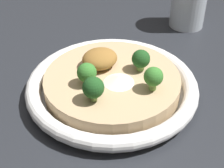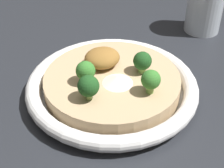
{
  "view_description": "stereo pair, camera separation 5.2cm",
  "coord_description": "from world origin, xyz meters",
  "views": [
    {
      "loc": [
        -0.23,
        -0.34,
        0.34
      ],
      "look_at": [
        0.0,
        0.0,
        0.02
      ],
      "focal_mm": 55.0,
      "sensor_mm": 36.0,
      "label": 1
    },
    {
      "loc": [
        -0.19,
        -0.37,
        0.34
      ],
      "look_at": [
        0.0,
        0.0,
        0.02
      ],
      "focal_mm": 55.0,
      "sensor_mm": 36.0,
      "label": 2
    }
  ],
  "objects": [
    {
      "name": "ground_plane",
      "position": [
        0.0,
        0.0,
        0.0
      ],
      "size": [
        6.0,
        6.0,
        0.0
      ],
      "primitive_type": "plane",
      "color": "#23262B"
    },
    {
      "name": "risotto_bowl",
      "position": [
        0.0,
        0.0,
        0.02
      ],
      "size": [
        0.26,
        0.26,
        0.03
      ],
      "color": "white",
      "rests_on": "ground_plane"
    },
    {
      "name": "cheese_sprinkle",
      "position": [
        0.0,
        -0.02,
        0.04
      ],
      "size": [
        0.05,
        0.05,
        0.01
      ],
      "color": "white",
      "rests_on": "risotto_bowl"
    },
    {
      "name": "crispy_onion_garnish",
      "position": [
        -0.0,
        0.03,
        0.05
      ],
      "size": [
        0.06,
        0.05,
        0.03
      ],
      "color": "olive",
      "rests_on": "risotto_bowl"
    },
    {
      "name": "broccoli_front_left",
      "position": [
        -0.05,
        -0.03,
        0.06
      ],
      "size": [
        0.03,
        0.03,
        0.04
      ],
      "color": "#84A856",
      "rests_on": "risotto_bowl"
    },
    {
      "name": "broccoli_front",
      "position": [
        0.03,
        -0.06,
        0.06
      ],
      "size": [
        0.03,
        0.03,
        0.04
      ],
      "color": "#759E4C",
      "rests_on": "risotto_bowl"
    },
    {
      "name": "broccoli_left",
      "position": [
        -0.04,
        0.01,
        0.05
      ],
      "size": [
        0.03,
        0.03,
        0.03
      ],
      "color": "#668E47",
      "rests_on": "risotto_bowl"
    },
    {
      "name": "broccoli_right",
      "position": [
        0.05,
        -0.01,
        0.05
      ],
      "size": [
        0.03,
        0.03,
        0.03
      ],
      "color": "#759E4C",
      "rests_on": "risotto_bowl"
    },
    {
      "name": "drinking_glass",
      "position": [
        0.26,
        0.1,
        0.06
      ],
      "size": [
        0.07,
        0.07,
        0.12
      ],
      "color": "silver",
      "rests_on": "ground_plane"
    }
  ]
}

